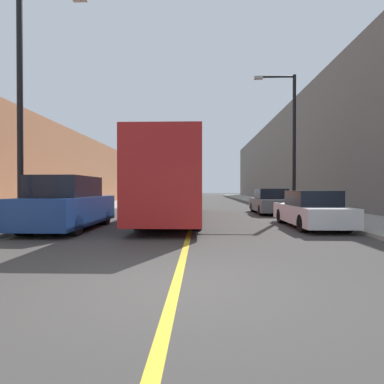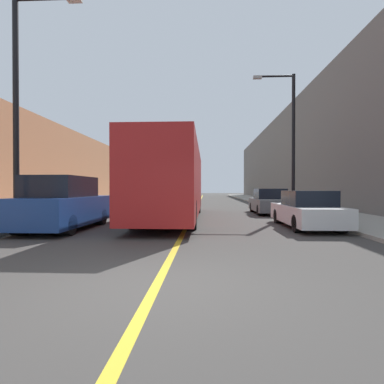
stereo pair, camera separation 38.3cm
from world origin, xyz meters
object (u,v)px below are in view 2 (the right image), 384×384
(parked_suv_left, at_px, (64,205))
(street_lamp_left, at_px, (21,98))
(car_right_near, at_px, (306,211))
(car_right_mid, at_px, (269,202))
(street_lamp_right, at_px, (290,134))
(bus, at_px, (174,182))

(parked_suv_left, relative_size, street_lamp_left, 0.59)
(street_lamp_left, bearing_deg, car_right_near, 8.13)
(car_right_near, bearing_deg, car_right_mid, 90.86)
(parked_suv_left, bearing_deg, car_right_near, 5.65)
(street_lamp_right, bearing_deg, parked_suv_left, -145.16)
(car_right_near, bearing_deg, street_lamp_left, -171.87)
(bus, relative_size, car_right_near, 2.70)
(parked_suv_left, relative_size, car_right_near, 1.07)
(bus, relative_size, car_right_mid, 2.87)
(parked_suv_left, bearing_deg, car_right_mid, 38.85)
(street_lamp_left, bearing_deg, bus, 42.47)
(car_right_mid, xyz_separation_m, street_lamp_left, (-10.34, -7.91, 4.05))
(bus, distance_m, car_right_near, 6.39)
(bus, bearing_deg, street_lamp_left, -137.53)
(street_lamp_left, bearing_deg, car_right_mid, 37.42)
(bus, xyz_separation_m, street_lamp_left, (-4.93, -4.52, 2.87))
(parked_suv_left, xyz_separation_m, street_lamp_left, (-1.24, -0.58, 3.83))
(car_right_mid, bearing_deg, bus, -147.88)
(bus, bearing_deg, car_right_near, -28.84)
(street_lamp_right, bearing_deg, car_right_near, -99.88)
(car_right_near, height_order, street_lamp_right, street_lamp_right)
(bus, xyz_separation_m, car_right_near, (5.50, -3.03, -1.21))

